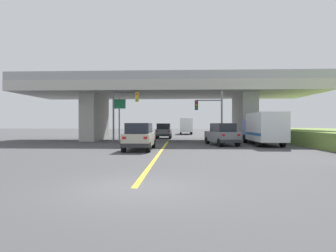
{
  "coord_description": "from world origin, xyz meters",
  "views": [
    {
      "loc": [
        1.42,
        -8.48,
        1.96
      ],
      "look_at": [
        0.19,
        18.73,
        1.75
      ],
      "focal_mm": 30.07,
      "sensor_mm": 36.0,
      "label": 1
    }
  ],
  "objects": [
    {
      "name": "suv_crossing",
      "position": [
        5.18,
        17.32,
        1.01
      ],
      "size": [
        2.8,
        4.78,
        2.02
      ],
      "rotation": [
        0.0,
        0.0,
        0.23
      ],
      "color": "slate",
      "rests_on": "ground"
    },
    {
      "name": "suv_lead",
      "position": [
        -1.65,
        12.46,
        1.02
      ],
      "size": [
        1.98,
        4.83,
        2.02
      ],
      "color": "#B7B29E",
      "rests_on": "ground"
    },
    {
      "name": "box_truck",
      "position": [
        8.99,
        17.63,
        1.57
      ],
      "size": [
        2.33,
        7.31,
        2.95
      ],
      "color": "navy",
      "rests_on": "ground"
    },
    {
      "name": "lane_divider_stripe",
      "position": [
        0.0,
        11.26,
        0.0
      ],
      "size": [
        0.2,
        22.53,
        0.01
      ],
      "primitive_type": "cube",
      "color": "yellow",
      "rests_on": "ground"
    },
    {
      "name": "ground",
      "position": [
        0.0,
        25.03,
        0.0
      ],
      "size": [
        160.0,
        160.0,
        0.0
      ],
      "primitive_type": "plane",
      "color": "#424244"
    },
    {
      "name": "highway_sign",
      "position": [
        -5.23,
        21.67,
        3.51
      ],
      "size": [
        1.44,
        0.17,
        4.82
      ],
      "color": "slate",
      "rests_on": "ground"
    },
    {
      "name": "traffic_signal_farside",
      "position": [
        -4.65,
        20.16,
        3.68
      ],
      "size": [
        2.69,
        0.36,
        5.79
      ],
      "color": "#56595E",
      "rests_on": "ground"
    },
    {
      "name": "overpass_bridge",
      "position": [
        0.0,
        25.03,
        5.22
      ],
      "size": [
        33.89,
        10.68,
        7.36
      ],
      "color": "#B7B5AD",
      "rests_on": "ground"
    },
    {
      "name": "sedan_oncoming",
      "position": [
        -0.85,
        29.37,
        1.01
      ],
      "size": [
        2.02,
        4.53,
        2.02
      ],
      "color": "slate",
      "rests_on": "ground"
    },
    {
      "name": "traffic_signal_nearside",
      "position": [
        4.56,
        19.59,
        3.18
      ],
      "size": [
        2.76,
        0.36,
        5.15
      ],
      "color": "slate",
      "rests_on": "ground"
    },
    {
      "name": "semi_truck_distant",
      "position": [
        2.45,
        45.39,
        1.58
      ],
      "size": [
        2.33,
        6.59,
        3.0
      ],
      "color": "red",
      "rests_on": "ground"
    }
  ]
}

